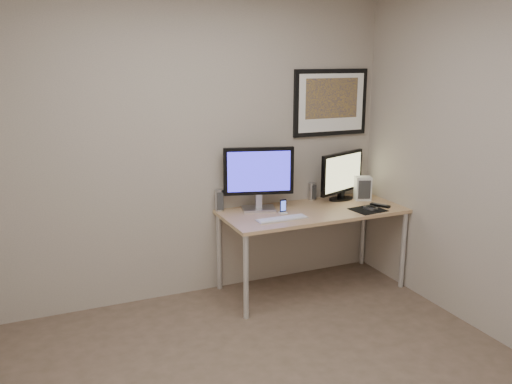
% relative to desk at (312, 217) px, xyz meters
% --- Properties ---
extents(room, '(3.60, 3.60, 3.60)m').
position_rel_desk_xyz_m(room, '(-1.00, -0.90, 0.98)').
color(room, white).
rests_on(room, ground).
extents(desk, '(1.60, 0.70, 0.73)m').
position_rel_desk_xyz_m(desk, '(0.00, 0.00, 0.00)').
color(desk, '#A1714D').
rests_on(desk, floor).
extents(framed_art, '(0.75, 0.04, 0.60)m').
position_rel_desk_xyz_m(framed_art, '(0.35, 0.33, 0.96)').
color(framed_art, black).
rests_on(framed_art, room).
extents(monitor_large, '(0.59, 0.26, 0.55)m').
position_rel_desk_xyz_m(monitor_large, '(-0.43, 0.18, 0.37)').
color(monitor_large, '#B0B0B5').
rests_on(monitor_large, desk).
extents(monitor_tv, '(0.55, 0.24, 0.45)m').
position_rel_desk_xyz_m(monitor_tv, '(0.41, 0.19, 0.31)').
color(monitor_tv, black).
rests_on(monitor_tv, desk).
extents(speaker_left, '(0.09, 0.09, 0.19)m').
position_rel_desk_xyz_m(speaker_left, '(-0.75, 0.30, 0.16)').
color(speaker_left, '#B0B0B5').
rests_on(speaker_left, desk).
extents(speaker_right, '(0.07, 0.07, 0.16)m').
position_rel_desk_xyz_m(speaker_right, '(0.16, 0.31, 0.14)').
color(speaker_right, '#B0B0B5').
rests_on(speaker_right, desk).
extents(phone_dock, '(0.06, 0.06, 0.13)m').
position_rel_desk_xyz_m(phone_dock, '(-0.29, 0.00, 0.13)').
color(phone_dock, black).
rests_on(phone_dock, desk).
extents(keyboard, '(0.43, 0.12, 0.02)m').
position_rel_desk_xyz_m(keyboard, '(-0.37, -0.15, 0.07)').
color(keyboard, silver).
rests_on(keyboard, desk).
extents(mousepad, '(0.30, 0.27, 0.00)m').
position_rel_desk_xyz_m(mousepad, '(0.44, -0.20, 0.07)').
color(mousepad, black).
rests_on(mousepad, desk).
extents(mouse, '(0.09, 0.12, 0.04)m').
position_rel_desk_xyz_m(mouse, '(0.47, -0.20, 0.09)').
color(mouse, black).
rests_on(mouse, mousepad).
extents(remote, '(0.13, 0.18, 0.02)m').
position_rel_desk_xyz_m(remote, '(0.61, -0.15, 0.08)').
color(remote, black).
rests_on(remote, desk).
extents(fan_unit, '(0.17, 0.14, 0.22)m').
position_rel_desk_xyz_m(fan_unit, '(0.59, 0.11, 0.18)').
color(fan_unit, silver).
rests_on(fan_unit, desk).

